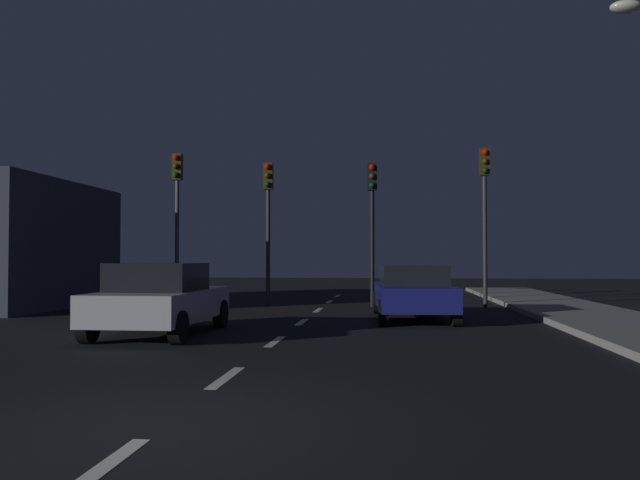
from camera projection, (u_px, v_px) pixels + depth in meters
name	position (u px, v px, depth m)	size (l,w,h in m)	color
ground_plane	(281.00, 338.00, 13.07)	(80.00, 80.00, 0.00)	black
lane_stripe_nearest	(102.00, 468.00, 4.92)	(0.16, 1.60, 0.01)	silver
lane_stripe_second	(226.00, 377.00, 8.70)	(0.16, 1.60, 0.01)	silver
lane_stripe_third	(275.00, 341.00, 12.48)	(0.16, 1.60, 0.01)	silver
lane_stripe_fourth	(302.00, 322.00, 16.25)	(0.16, 1.60, 0.01)	silver
lane_stripe_fifth	(318.00, 310.00, 20.03)	(0.16, 1.60, 0.01)	silver
lane_stripe_sixth	(329.00, 302.00, 23.81)	(0.16, 1.60, 0.01)	silver
lane_stripe_seventh	(337.00, 296.00, 27.59)	(0.16, 1.60, 0.01)	silver
traffic_signal_far_left	(177.00, 199.00, 22.17)	(0.32, 0.38, 5.20)	#4C4C51
traffic_signal_center_left	(268.00, 205.00, 21.83)	(0.32, 0.38, 4.84)	#2D2D30
traffic_signal_center_right	(372.00, 206.00, 21.46)	(0.32, 0.38, 4.77)	black
traffic_signal_far_right	(485.00, 196.00, 21.08)	(0.32, 0.38, 5.20)	#2D2D30
car_stopped_ahead	(413.00, 292.00, 16.93)	(2.17, 4.70, 1.42)	navy
car_adjacent_lane	(160.00, 298.00, 13.56)	(1.99, 4.20, 1.51)	silver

